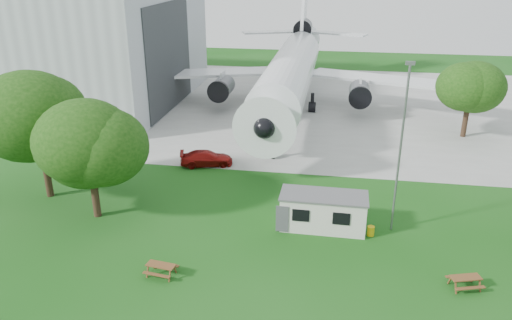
% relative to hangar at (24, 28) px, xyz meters
% --- Properties ---
extents(ground, '(160.00, 160.00, 0.00)m').
position_rel_hangar_xyz_m(ground, '(37.97, -36.00, -9.41)').
color(ground, '#296221').
extents(concrete_apron, '(120.00, 46.00, 0.03)m').
position_rel_hangar_xyz_m(concrete_apron, '(37.97, 2.00, -9.39)').
color(concrete_apron, '#B7B7B2').
rests_on(concrete_apron, ground).
extents(hangar, '(43.00, 31.00, 18.55)m').
position_rel_hangar_xyz_m(hangar, '(0.00, 0.00, 0.00)').
color(hangar, '#B2B7BC').
rests_on(hangar, ground).
extents(airliner, '(46.36, 47.73, 17.69)m').
position_rel_hangar_xyz_m(airliner, '(35.97, -0.14, -4.14)').
color(airliner, white).
rests_on(airliner, ground).
extents(site_cabin, '(6.77, 2.78, 2.62)m').
position_rel_hangar_xyz_m(site_cabin, '(41.27, -30.31, -8.09)').
color(site_cabin, silver).
rests_on(site_cabin, ground).
extents(picnic_west, '(2.00, 1.74, 0.76)m').
position_rel_hangar_xyz_m(picnic_west, '(31.70, -37.85, -9.41)').
color(picnic_west, brown).
rests_on(picnic_west, ground).
extents(picnic_east, '(2.16, 1.96, 0.76)m').
position_rel_hangar_xyz_m(picnic_east, '(49.86, -36.16, -9.41)').
color(picnic_east, brown).
rests_on(picnic_east, ground).
extents(lamp_mast, '(0.16, 0.16, 12.00)m').
position_rel_hangar_xyz_m(lamp_mast, '(46.17, -29.80, -3.41)').
color(lamp_mast, slate).
rests_on(lamp_mast, ground).
extents(tree_west_big, '(8.39, 8.39, 11.34)m').
position_rel_hangar_xyz_m(tree_west_big, '(18.97, -28.73, -2.27)').
color(tree_west_big, '#382619').
rests_on(tree_west_big, ground).
extents(tree_west_small, '(7.82, 7.82, 9.29)m').
position_rel_hangar_xyz_m(tree_west_small, '(24.36, -31.31, -4.03)').
color(tree_west_small, '#382619').
rests_on(tree_west_small, ground).
extents(tree_far_apron, '(6.65, 6.65, 8.71)m').
position_rel_hangar_xyz_m(tree_far_apron, '(55.63, -7.91, -4.04)').
color(tree_far_apron, '#382619').
rests_on(tree_far_apron, ground).
extents(car_apron_van, '(5.22, 3.18, 1.41)m').
position_rel_hangar_xyz_m(car_apron_van, '(30.03, -20.37, -8.70)').
color(car_apron_van, maroon).
rests_on(car_apron_van, ground).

